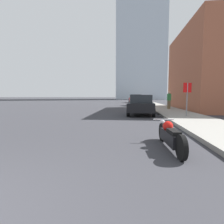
{
  "coord_description": "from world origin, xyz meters",
  "views": [
    {
      "loc": [
        2.29,
        -1.01,
        1.42
      ],
      "look_at": [
        1.56,
        6.1,
        0.76
      ],
      "focal_mm": 28.0,
      "sensor_mm": 36.0,
      "label": 1
    }
  ],
  "objects_px": {
    "motorcycle": "(170,136)",
    "stop_sign": "(187,93)",
    "parked_car_red": "(134,99)",
    "parked_car_black": "(141,105)",
    "pedestrian": "(169,100)",
    "parked_car_silver": "(136,100)"
  },
  "relations": [
    {
      "from": "parked_car_black",
      "to": "pedestrian",
      "type": "bearing_deg",
      "value": 60.78
    },
    {
      "from": "parked_car_black",
      "to": "parked_car_red",
      "type": "relative_size",
      "value": 0.96
    },
    {
      "from": "motorcycle",
      "to": "parked_car_red",
      "type": "height_order",
      "value": "parked_car_red"
    },
    {
      "from": "parked_car_silver",
      "to": "parked_car_red",
      "type": "relative_size",
      "value": 1.01
    },
    {
      "from": "stop_sign",
      "to": "pedestrian",
      "type": "distance_m",
      "value": 6.3
    },
    {
      "from": "motorcycle",
      "to": "parked_car_black",
      "type": "height_order",
      "value": "parked_car_black"
    },
    {
      "from": "motorcycle",
      "to": "stop_sign",
      "type": "height_order",
      "value": "stop_sign"
    },
    {
      "from": "parked_car_silver",
      "to": "pedestrian",
      "type": "bearing_deg",
      "value": -66.23
    },
    {
      "from": "parked_car_silver",
      "to": "parked_car_red",
      "type": "xyz_separation_m",
      "value": [
        -0.18,
        11.27,
        0.03
      ]
    },
    {
      "from": "parked_car_silver",
      "to": "stop_sign",
      "type": "bearing_deg",
      "value": -74.96
    },
    {
      "from": "motorcycle",
      "to": "pedestrian",
      "type": "distance_m",
      "value": 13.26
    },
    {
      "from": "motorcycle",
      "to": "stop_sign",
      "type": "bearing_deg",
      "value": 65.92
    },
    {
      "from": "parked_car_silver",
      "to": "stop_sign",
      "type": "distance_m",
      "value": 14.94
    },
    {
      "from": "motorcycle",
      "to": "parked_car_silver",
      "type": "relative_size",
      "value": 0.52
    },
    {
      "from": "stop_sign",
      "to": "pedestrian",
      "type": "relative_size",
      "value": 1.21
    },
    {
      "from": "parked_car_silver",
      "to": "pedestrian",
      "type": "relative_size",
      "value": 2.54
    },
    {
      "from": "parked_car_silver",
      "to": "pedestrian",
      "type": "xyz_separation_m",
      "value": [
        2.88,
        -8.42,
        0.23
      ]
    },
    {
      "from": "parked_car_black",
      "to": "stop_sign",
      "type": "distance_m",
      "value": 3.38
    },
    {
      "from": "parked_car_red",
      "to": "motorcycle",
      "type": "bearing_deg",
      "value": -94.27
    },
    {
      "from": "parked_car_black",
      "to": "parked_car_red",
      "type": "bearing_deg",
      "value": 94.77
    },
    {
      "from": "parked_car_black",
      "to": "pedestrian",
      "type": "distance_m",
      "value": 5.36
    },
    {
      "from": "motorcycle",
      "to": "parked_car_black",
      "type": "relative_size",
      "value": 0.54
    }
  ]
}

